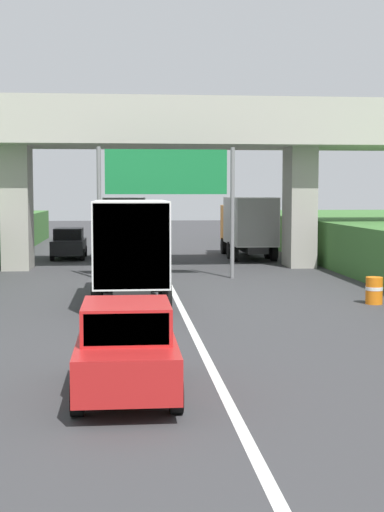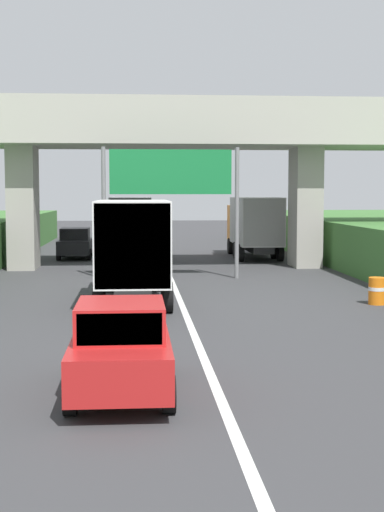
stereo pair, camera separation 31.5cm
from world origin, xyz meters
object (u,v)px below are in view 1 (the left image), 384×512
Objects in this scene: truck_silver at (124,223)px; truck_orange at (248,224)px; truck_white at (130,245)px; car_black at (69,243)px; overhead_highway_sign at (166,181)px; car_red at (127,348)px; construction_barrel_3 at (374,290)px.

truck_orange is at bearing -13.36° from truck_silver.
truck_silver is at bearing 166.64° from truck_orange.
car_black is at bearing 100.95° from truck_white.
overhead_highway_sign is 7.33m from truck_white.
car_red is at bearing -83.75° from car_black.
overhead_highway_sign is 6.53× the size of construction_barrel_3.
truck_orange is 7.18m from truck_silver.
car_black is 21.46m from construction_barrel_3.
truck_white is at bearing -79.05° from car_black.
truck_orange reaches higher than construction_barrel_3.
truck_white is at bearing -103.22° from overhead_highway_sign.
construction_barrel_3 is at bearing -85.92° from truck_orange.
car_black is 28.72m from car_red.
overhead_highway_sign is at bearing 129.28° from construction_barrel_3.
truck_white is 8.26m from construction_barrel_3.
overhead_highway_sign is 0.81× the size of truck_orange.
overhead_highway_sign is 11.89m from car_black.
truck_orange and truck_white have the same top height.
overhead_highway_sign reaches higher than truck_orange.
car_black is at bearing 177.69° from truck_orange.
car_red is at bearing -89.95° from truck_silver.
overhead_highway_sign reaches higher than car_black.
truck_silver is 3.51m from car_black.
car_black is at bearing 121.97° from construction_barrel_3.
overhead_highway_sign is 0.81× the size of truck_silver.
car_black is (-3.10, -1.25, -1.08)m from truck_silver.
truck_orange is at bearing -2.31° from car_black.
car_red is at bearing -95.56° from overhead_highway_sign.
truck_silver reaches higher than construction_barrel_3.
car_black is at bearing 96.25° from car_red.
overhead_highway_sign reaches higher than car_red.
truck_white is (0.21, -18.35, 0.00)m from truck_silver.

